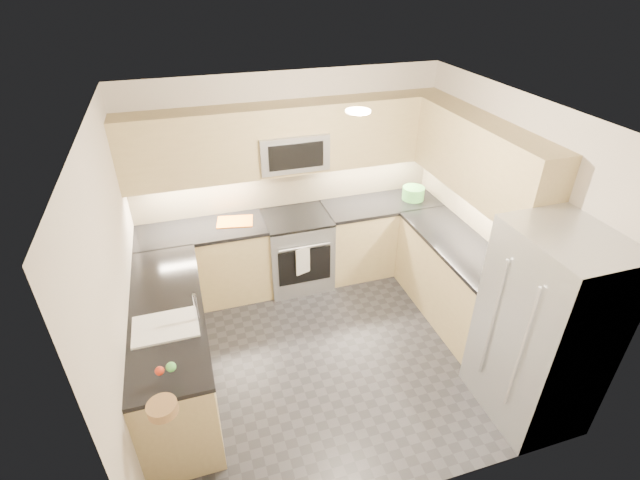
{
  "coord_description": "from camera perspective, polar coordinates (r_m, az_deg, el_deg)",
  "views": [
    {
      "loc": [
        -1.15,
        -3.33,
        3.51
      ],
      "look_at": [
        0.0,
        0.35,
        1.15
      ],
      "focal_mm": 26.0,
      "sensor_mm": 36.0,
      "label": 1
    }
  ],
  "objects": [
    {
      "name": "wall_back",
      "position": [
        5.54,
        -3.88,
        7.34
      ],
      "size": [
        3.6,
        0.02,
        2.5
      ],
      "primitive_type": "cube",
      "color": "beige",
      "rests_on": "floor"
    },
    {
      "name": "ceiling",
      "position": [
        3.66,
        1.69,
        15.48
      ],
      "size": [
        3.6,
        3.2,
        0.02
      ],
      "primitive_type": "cube",
      "color": "beige",
      "rests_on": "wall_back"
    },
    {
      "name": "dish_towel_check",
      "position": [
        5.28,
        -2.12,
        -2.61
      ],
      "size": [
        0.18,
        0.07,
        0.34
      ],
      "primitive_type": "cube",
      "rotation": [
        0.0,
        0.0,
        0.31
      ],
      "color": "silver",
      "rests_on": "oven_handle"
    },
    {
      "name": "base_cab_right",
      "position": [
        5.33,
        16.3,
        -4.99
      ],
      "size": [
        0.6,
        1.7,
        0.9
      ],
      "primitive_type": "cube",
      "color": "tan",
      "rests_on": "floor"
    },
    {
      "name": "gas_range",
      "position": [
        5.64,
        -2.8,
        -1.34
      ],
      "size": [
        0.76,
        0.65,
        0.91
      ],
      "primitive_type": "cube",
      "color": "gray",
      "rests_on": "floor"
    },
    {
      "name": "utensil_bowl",
      "position": [
        5.86,
        11.4,
        5.67
      ],
      "size": [
        0.36,
        0.36,
        0.16
      ],
      "primitive_type": "cylinder",
      "rotation": [
        0.0,
        0.0,
        0.41
      ],
      "color": "green",
      "rests_on": "countertop_back_right"
    },
    {
      "name": "upper_cab_right",
      "position": [
        4.85,
        19.21,
        9.39
      ],
      "size": [
        0.35,
        1.95,
        0.75
      ],
      "primitive_type": "cube",
      "color": "tan",
      "rests_on": "wall_right"
    },
    {
      "name": "oven_door_glass",
      "position": [
        5.38,
        -1.89,
        -3.21
      ],
      "size": [
        0.62,
        0.02,
        0.45
      ],
      "primitive_type": "cube",
      "color": "black",
      "rests_on": "gas_range"
    },
    {
      "name": "base_cab_peninsula",
      "position": [
        4.53,
        -17.48,
        -12.81
      ],
      "size": [
        0.6,
        2.0,
        0.9
      ],
      "primitive_type": "cube",
      "color": "tan",
      "rests_on": "floor"
    },
    {
      "name": "range_cooktop",
      "position": [
        5.41,
        -2.92,
        2.76
      ],
      "size": [
        0.76,
        0.65,
        0.03
      ],
      "primitive_type": "cube",
      "color": "black",
      "rests_on": "gas_range"
    },
    {
      "name": "wall_front",
      "position": [
        3.06,
        11.41,
        -16.81
      ],
      "size": [
        3.6,
        0.02,
        2.5
      ],
      "primitive_type": "cube",
      "color": "beige",
      "rests_on": "floor"
    },
    {
      "name": "base_cab_back_right",
      "position": [
        5.98,
        7.28,
        0.44
      ],
      "size": [
        1.42,
        0.6,
        0.9
      ],
      "primitive_type": "cube",
      "color": "tan",
      "rests_on": "floor"
    },
    {
      "name": "cutting_board",
      "position": [
        5.34,
        -10.43,
        2.25
      ],
      "size": [
        0.44,
        0.35,
        0.01
      ],
      "primitive_type": "cube",
      "rotation": [
        0.0,
        0.0,
        -0.19
      ],
      "color": "orange",
      "rests_on": "countertop_back_left"
    },
    {
      "name": "sink_basin",
      "position": [
        4.06,
        -18.31,
        -10.82
      ],
      "size": [
        0.52,
        0.38,
        0.16
      ],
      "primitive_type": "cube",
      "color": "white",
      "rests_on": "base_cab_peninsula"
    },
    {
      "name": "countertop_right",
      "position": [
        5.08,
        17.08,
        -0.71
      ],
      "size": [
        0.63,
        1.7,
        0.04
      ],
      "primitive_type": "cube",
      "color": "black",
      "rests_on": "base_cab_right"
    },
    {
      "name": "refrigerator",
      "position": [
        4.28,
        25.77,
        -9.9
      ],
      "size": [
        0.7,
        0.9,
        1.8
      ],
      "primitive_type": "cube",
      "color": "#ADB1B6",
      "rests_on": "floor"
    },
    {
      "name": "upper_cab_back",
      "position": [
        5.17,
        -3.63,
        12.41
      ],
      "size": [
        3.6,
        0.35,
        0.75
      ],
      "primitive_type": "cube",
      "color": "tan",
      "rests_on": "wall_back"
    },
    {
      "name": "floor",
      "position": [
        4.97,
        1.24,
        -13.45
      ],
      "size": [
        3.6,
        3.2,
        0.0
      ],
      "primitive_type": "cube",
      "color": "#222327",
      "rests_on": "ground"
    },
    {
      "name": "faucet",
      "position": [
        3.92,
        -15.01,
        -8.08
      ],
      "size": [
        0.03,
        0.03,
        0.28
      ],
      "primitive_type": "cylinder",
      "color": "silver",
      "rests_on": "countertop_peninsula"
    },
    {
      "name": "base_cab_back_left",
      "position": [
        5.55,
        -13.82,
        -3.03
      ],
      "size": [
        1.42,
        0.6,
        0.9
      ],
      "primitive_type": "cube",
      "color": "tan",
      "rests_on": "floor"
    },
    {
      "name": "fruit_apple",
      "position": [
        3.52,
        -19.14,
        -14.98
      ],
      "size": [
        0.07,
        0.07,
        0.07
      ],
      "primitive_type": "sphere",
      "color": "red",
      "rests_on": "fruit_basket"
    },
    {
      "name": "fridge_handle_right",
      "position": [
        4.13,
        20.45,
        -9.2
      ],
      "size": [
        0.02,
        0.02,
        1.2
      ],
      "primitive_type": "cylinder",
      "color": "#B2B5BA",
      "rests_on": "refrigerator"
    },
    {
      "name": "oven_handle",
      "position": [
        5.21,
        -1.88,
        -0.88
      ],
      "size": [
        0.6,
        0.02,
        0.02
      ],
      "primitive_type": "cylinder",
      "rotation": [
        0.0,
        1.57,
        0.0
      ],
      "color": "#B2B5BA",
      "rests_on": "gas_range"
    },
    {
      "name": "fruit_basket",
      "position": [
        3.4,
        -18.85,
        -19.01
      ],
      "size": [
        0.27,
        0.27,
        0.07
      ],
      "primitive_type": "cylinder",
      "rotation": [
        0.0,
        0.0,
        -0.41
      ],
      "color": "#9C7549",
      "rests_on": "countertop_peninsula"
    },
    {
      "name": "backsplash_back",
      "position": [
        5.56,
        -3.85,
        6.81
      ],
      "size": [
        3.6,
        0.01,
        0.51
      ],
      "primitive_type": "cube",
      "color": "#C8B890",
      "rests_on": "wall_back"
    },
    {
      "name": "countertop_peninsula",
      "position": [
        4.23,
        -18.49,
        -8.2
      ],
      "size": [
        0.63,
        2.0,
        0.04
      ],
      "primitive_type": "cube",
      "color": "black",
      "rests_on": "base_cab_peninsula"
    },
    {
      "name": "fridge_handle_left",
      "position": [
        3.94,
        23.47,
        -12.32
      ],
      "size": [
        0.02,
        0.02,
        1.2
      ],
      "primitive_type": "cylinder",
      "color": "#B2B5BA",
      "rests_on": "refrigerator"
    },
    {
      "name": "fruit_pear",
      "position": [
        3.52,
        -17.86,
        -14.65
      ],
      "size": [
        0.07,
        0.07,
        0.07
      ],
      "primitive_type": "sphere",
      "color": "#54C554",
      "rests_on": "fruit_basket"
    },
    {
      "name": "wall_left",
      "position": [
        4.07,
        -23.45,
        -5.19
      ],
      "size": [
        0.02,
        3.2,
        2.5
      ],
      "primitive_type": "cube",
      "color": "beige",
      "rests_on": "floor"
    },
    {
      "name": "microwave",
      "position": [
        5.19,
        -3.52,
        11.02
      ],
      "size": [
        0.76,
        0.4,
        0.4
      ],
      "primitive_type": "cube",
      "color": "#94969C",
      "rests_on": "upper_cab_back"
    },
    {
      "name": "wall_right",
      "position": [
        4.98,
        21.46,
        2.19
      ],
      "size": [
        0.02,
        3.2,
        2.5
      ],
      "primitive_type": "cube",
      "color": "beige",
      "rests_on": "floor"
    },
    {
      "name": "countertop_back_right",
      "position": [
        5.75,
        7.59,
        4.45
      ],
      "size": [
        1.42,
        0.63,
        0.04
      ],
      "primitive_type": "cube",
      "color": "black",
      "rests_on": "base_cab_back_right"
    },
    {
      "name": "microwave_door",
      "position": [
        5.0,
        -2.93,
        10.25
      ],
      "size": [
        0.6,
        0.01,
        0.28
      ],
      "primitive_type": "cube",
      "color": "black",
      "rests_on": "microwave"
    },
    {
      "name": "countertop_back_left",
      "position": [
        5.3,
        -14.46,
        1.16
      ],
      "size": [
        1.42,
        0.63,
        0.04
      ],
      "primitive_type": "cube",
      "color": "black",
      "rests_on": "base_cab_back_left"
    },
    {
      "name": "backsplash_right",
      "position": [
        5.32,
        18.51,
        3.96
      ],
      "size": [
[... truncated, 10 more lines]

